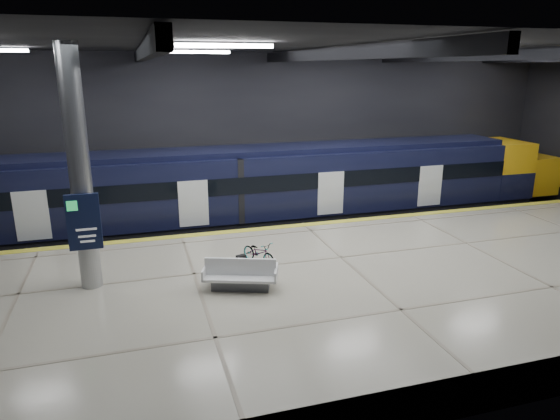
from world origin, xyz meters
name	(u,v)px	position (x,y,z in m)	size (l,w,h in m)	color
ground	(329,275)	(0.00, 0.00, 0.00)	(30.00, 30.00, 0.00)	black
room_shell	(334,117)	(0.00, 0.00, 5.72)	(30.10, 16.10, 8.05)	black
platform	(360,290)	(0.00, -2.50, 0.55)	(30.00, 11.00, 1.10)	#BDB6A0
safety_strip	(305,225)	(0.00, 2.75, 1.11)	(30.00, 0.40, 0.01)	yellow
rails	(285,228)	(0.00, 5.50, 0.08)	(30.00, 1.52, 0.16)	gray
train	(295,187)	(0.46, 5.50, 2.06)	(29.40, 2.84, 3.79)	black
bench	(241,278)	(-3.82, -2.47, 1.43)	(2.31, 1.55, 0.94)	#595B60
bicycle	(259,252)	(-2.83, -0.74, 1.48)	(0.51, 1.45, 0.76)	#99999E
pannier_bag	(241,260)	(-3.43, -0.74, 1.28)	(0.30, 0.18, 0.35)	black
info_column	(80,175)	(-8.00, -1.03, 4.46)	(0.90, 0.78, 6.90)	#9EA0A5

